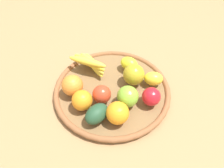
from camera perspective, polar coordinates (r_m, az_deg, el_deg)
name	(u,v)px	position (r m, az deg, el deg)	size (l,w,h in m)	color
ground_plane	(112,93)	(0.84, 0.00, -2.24)	(2.40, 2.40, 0.00)	#98744A
basket	(112,90)	(0.83, 0.00, -1.60)	(0.43, 0.43, 0.03)	brown
apple_0	(128,96)	(0.74, 4.11, -3.23)	(0.07, 0.07, 0.07)	#7CB632
apple_2	(102,94)	(0.75, -2.68, -2.69)	(0.06, 0.06, 0.06)	#C33B22
banana_bunch	(91,63)	(0.86, -5.60, 5.44)	(0.14, 0.16, 0.07)	yellow
lemon_0	(129,64)	(0.87, 4.46, 5.28)	(0.07, 0.05, 0.05)	yellow
orange_1	(118,113)	(0.70, 1.46, -7.53)	(0.07, 0.07, 0.07)	orange
apple_1	(134,75)	(0.81, 5.67, 2.46)	(0.08, 0.08, 0.08)	#AE9A21
lemon_1	(153,79)	(0.82, 10.71, 1.39)	(0.07, 0.05, 0.05)	yellow
orange_2	(72,85)	(0.78, -10.25, -0.36)	(0.08, 0.08, 0.08)	orange
orange_0	(82,100)	(0.74, -7.78, -4.21)	(0.07, 0.07, 0.07)	orange
apple_3	(151,97)	(0.76, 10.17, -3.24)	(0.06, 0.06, 0.06)	red
avocado	(97,114)	(0.71, -3.99, -7.72)	(0.09, 0.06, 0.06)	#23462C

